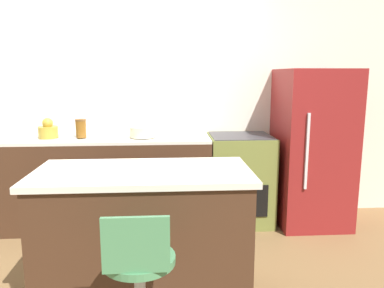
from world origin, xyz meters
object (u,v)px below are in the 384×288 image
(oven_range, at_px, (240,179))
(kettle, at_px, (48,130))
(refrigerator, at_px, (312,148))
(mixing_bowl, at_px, (143,132))

(oven_range, relative_size, kettle, 4.69)
(refrigerator, height_order, mixing_bowl, refrigerator)
(refrigerator, distance_m, kettle, 2.66)
(oven_range, height_order, mixing_bowl, mixing_bowl)
(refrigerator, xyz_separation_m, kettle, (-2.65, 0.02, 0.21))
(refrigerator, distance_m, mixing_bowl, 1.74)
(oven_range, distance_m, refrigerator, 0.81)
(mixing_bowl, bearing_deg, refrigerator, -0.58)
(oven_range, bearing_deg, kettle, -178.71)
(oven_range, bearing_deg, mixing_bowl, -177.51)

